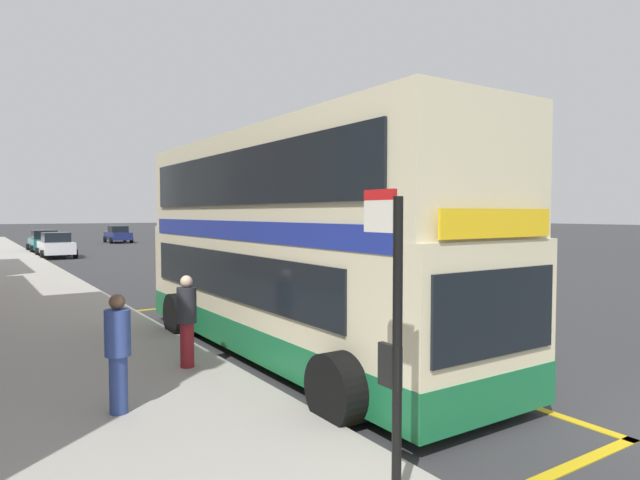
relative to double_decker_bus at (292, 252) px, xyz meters
The scene contains 9 objects.
ground_plane 24.91m from the double_decker_bus, 84.32° to the left, with size 260.00×260.00×0.00m, color #333335.
double_decker_bus is the anchor object (origin of this frame).
bus_bay_markings 2.08m from the double_decker_bus, 97.31° to the left, with size 3.01×12.77×0.01m.
bus_stop_sign 6.13m from the double_decker_bus, 111.89° to the right, with size 0.09×0.51×2.93m.
parked_car_white_behind 28.89m from the double_decker_bus, 91.14° to the left, with size 2.09×4.20×1.62m.
parked_car_navy_far 45.66m from the double_decker_bus, 81.20° to the left, with size 2.09×4.20×1.62m.
parked_car_teal_ahead 34.59m from the double_decker_bus, 91.00° to the left, with size 2.09×4.20×1.62m.
pedestrian_waiting_near_sign 4.40m from the double_decker_bus, 153.79° to the right, with size 0.34×0.34×1.62m.
pedestrian_further_back 2.53m from the double_decker_bus, behind, with size 0.34×0.34×1.62m.
Camera 1 is at (-7.99, -2.14, 2.84)m, focal length 30.59 mm.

